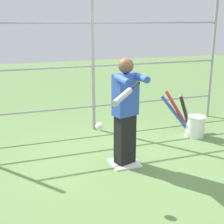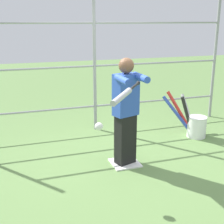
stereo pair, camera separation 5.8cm
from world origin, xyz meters
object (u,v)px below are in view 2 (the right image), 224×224
batter (126,109)px  softball_in_flight (99,127)px  baseball_bat_swinging (124,95)px  bat_bucket (194,124)px

batter → softball_in_flight: (0.58, 0.64, 0.02)m
baseball_bat_swinging → bat_bucket: 2.61m
softball_in_flight → bat_bucket: bearing=-148.4°
batter → softball_in_flight: 0.87m
softball_in_flight → bat_bucket: 2.61m
batter → baseball_bat_swinging: size_ratio=2.30×
softball_in_flight → bat_bucket: size_ratio=0.12×
baseball_bat_swinging → bat_bucket: size_ratio=0.86×
batter → bat_bucket: 1.82m
baseball_bat_swinging → softball_in_flight: baseball_bat_swinging is taller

